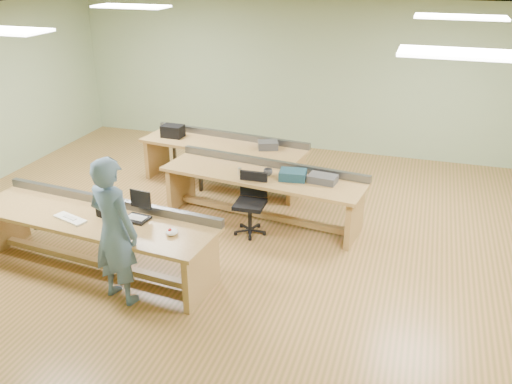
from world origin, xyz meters
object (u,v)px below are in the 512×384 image
person (114,231)px  parts_bin_teal (293,175)px  workbench_front (95,229)px  mug (268,172)px  camera_bag (108,210)px  drinks_can (240,171)px  workbench_mid (263,186)px  parts_bin_grey (323,179)px  workbench_back (223,154)px  laptop_base (137,219)px  task_chair (251,212)px

person → parts_bin_teal: 2.83m
workbench_front → person: person is taller
person → mug: (1.09, 2.44, -0.09)m
person → mug: bearing=-98.5°
camera_bag → person: bearing=-38.4°
parts_bin_teal → mug: size_ratio=2.86×
mug → drinks_can: (-0.41, -0.10, 0.00)m
parts_bin_teal → drinks_can: size_ratio=3.47×
parts_bin_teal → drinks_can: 0.80m
drinks_can → workbench_mid: bearing=23.2°
parts_bin_grey → drinks_can: (-1.23, -0.10, 0.00)m
person → drinks_can: bearing=-90.6°
workbench_back → drinks_can: bearing=-52.6°
workbench_mid → parts_bin_grey: size_ratio=7.89×
person → parts_bin_teal: bearing=-105.7°
workbench_front → parts_bin_teal: 2.85m
mug → parts_bin_grey: bearing=-0.3°
laptop_base → mug: 2.19m
workbench_mid → parts_bin_teal: parts_bin_teal is taller
parts_bin_grey → workbench_front: bearing=-142.3°
workbench_back → parts_bin_teal: bearing=-30.7°
workbench_mid → laptop_base: workbench_mid is taller
workbench_back → camera_bag: camera_bag is taller
workbench_back → person: 3.62m
task_chair → drinks_can: bearing=129.8°
mug → drinks_can: drinks_can is taller
workbench_mid → task_chair: (-0.05, -0.44, -0.23)m
workbench_back → mug: 1.65m
task_chair → drinks_can: (-0.27, 0.31, 0.48)m
laptop_base → camera_bag: camera_bag is taller
workbench_mid → camera_bag: size_ratio=11.92×
workbench_mid → task_chair: 0.50m
workbench_back → parts_bin_grey: bearing=-23.7°
task_chair → mug: task_chair is taller
workbench_front → camera_bag: camera_bag is taller
drinks_can → camera_bag: bearing=-121.6°
laptop_base → task_chair: size_ratio=0.33×
workbench_back → drinks_can: (0.74, -1.26, 0.25)m
task_chair → mug: (0.14, 0.40, 0.48)m
person → camera_bag: bearing=-36.8°
person → drinks_can: size_ratio=16.26×
drinks_can → person: bearing=-106.2°
mug → task_chair: bearing=-108.6°
person → parts_bin_grey: 3.10m
person → parts_bin_teal: person is taller
camera_bag → mug: size_ratio=1.99×
workbench_front → camera_bag: size_ratio=12.61×
workbench_back → drinks_can: 1.48m
workbench_front → task_chair: bearing=49.9°
task_chair → parts_bin_grey: 1.14m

